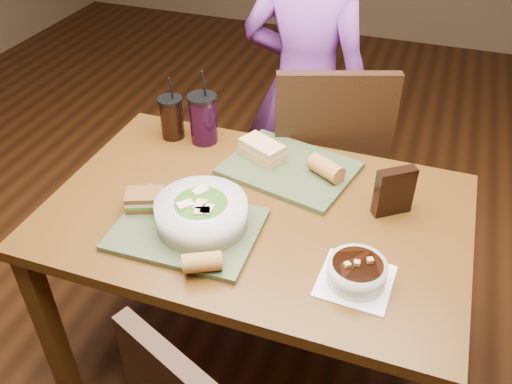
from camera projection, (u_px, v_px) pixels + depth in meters
ground at (256, 356)px, 2.15m from camera, size 6.00×6.00×0.00m
dining_table at (256, 231)px, 1.75m from camera, size 1.30×0.85×0.75m
chair_far at (335, 164)px, 2.22m from camera, size 0.56×0.57×1.02m
diner at (305, 90)px, 2.32m from camera, size 0.56×0.38×1.52m
tray_near at (187, 229)px, 1.61m from camera, size 0.43×0.33×0.02m
tray_far at (289, 168)px, 1.86m from camera, size 0.48×0.40×0.02m
salad_bowl at (201, 212)px, 1.59m from camera, size 0.27×0.27×0.09m
soup_bowl at (357, 272)px, 1.43m from camera, size 0.20×0.20×0.08m
sandwich_near at (145, 200)px, 1.66m from camera, size 0.14×0.12×0.05m
sandwich_far at (262, 150)px, 1.88m from camera, size 0.17×0.14×0.06m
baguette_near at (202, 262)px, 1.45m from camera, size 0.12×0.10×0.05m
baguette_far at (326, 168)px, 1.79m from camera, size 0.14×0.11×0.06m
cup_cola at (172, 117)px, 1.99m from camera, size 0.09×0.09×0.25m
cup_berry at (203, 119)px, 1.96m from camera, size 0.11×0.11×0.29m
chip_bag at (394, 191)px, 1.64m from camera, size 0.12×0.10×0.16m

